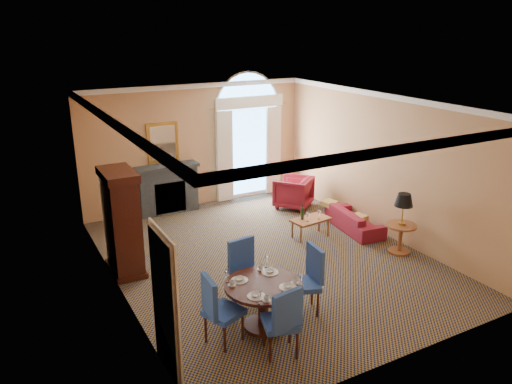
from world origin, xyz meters
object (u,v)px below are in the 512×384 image
armoire (122,224)px  armchair (293,192)px  coffee_table (310,220)px  side_table (402,216)px  sofa (355,220)px  dining_table (263,295)px

armoire → armchair: armoire is taller
armoire → coffee_table: size_ratio=2.21×
side_table → coffee_table: bearing=127.6°
sofa → side_table: size_ratio=1.31×
coffee_table → armoire: bearing=167.9°
side_table → dining_table: bearing=-165.1°
armoire → dining_table: size_ratio=1.66×
dining_table → sofa: size_ratio=0.73×
coffee_table → armchair: bearing=61.3°
armchair → sofa: bearing=64.1°
sofa → coffee_table: coffee_table is taller
armoire → dining_table: bearing=-64.4°
armoire → sofa: size_ratio=1.22×
dining_table → coffee_table: bearing=44.2°
dining_table → side_table: (3.90, 1.03, 0.25)m
coffee_table → side_table: 2.03m
armoire → side_table: bearing=-20.0°
armoire → dining_table: armoire is taller
dining_table → sofa: 4.58m
dining_table → armchair: size_ratio=1.37×
armoire → side_table: size_ratio=1.60×
armoire → coffee_table: (4.11, -0.36, -0.57)m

